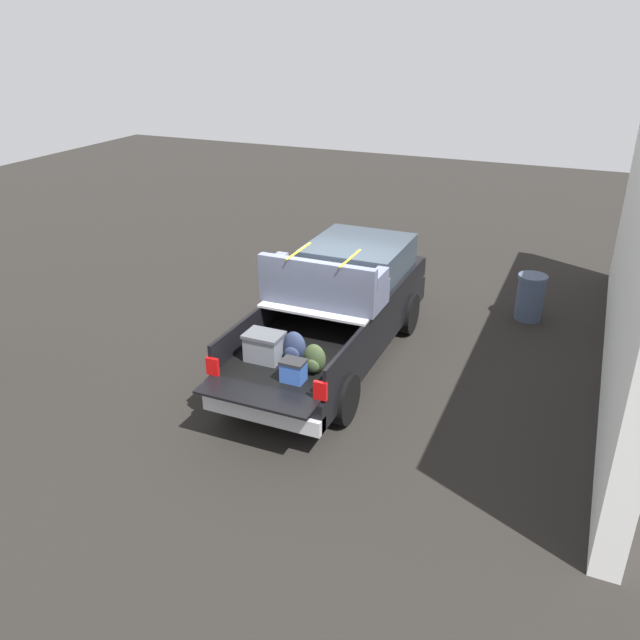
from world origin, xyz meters
TOP-DOWN VIEW (x-y plane):
  - ground_plane at (0.00, 0.00)m, footprint 40.00×40.00m
  - pickup_truck at (0.37, 0.00)m, footprint 6.05×2.06m
  - building_facade at (1.56, -4.77)m, footprint 10.24×0.36m
  - trash_can at (3.38, -3.06)m, footprint 0.60×0.60m

SIDE VIEW (x-z plane):
  - ground_plane at x=0.00m, z-range 0.00..0.00m
  - trash_can at x=3.38m, z-range 0.01..0.99m
  - pickup_truck at x=0.37m, z-range -0.13..2.10m
  - building_facade at x=1.56m, z-range 0.00..4.07m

